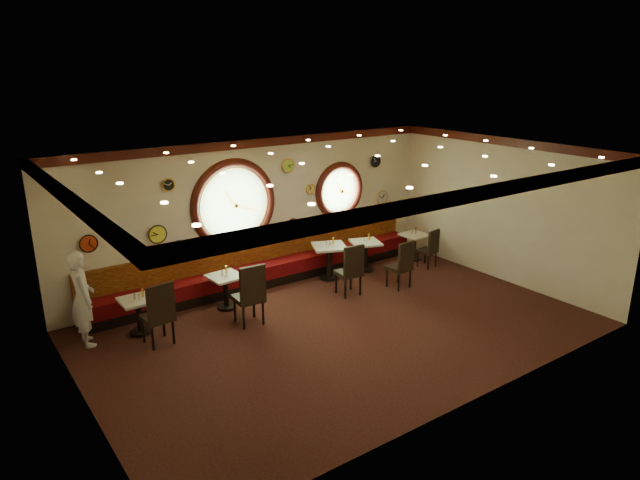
# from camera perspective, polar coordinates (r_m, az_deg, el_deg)

# --- Properties ---
(floor) EXTENTS (9.00, 6.00, 0.00)m
(floor) POSITION_cam_1_polar(r_m,az_deg,el_deg) (10.74, 2.13, -8.79)
(floor) COLOR black
(floor) RESTS_ON ground
(ceiling) EXTENTS (9.00, 6.00, 0.02)m
(ceiling) POSITION_cam_1_polar(r_m,az_deg,el_deg) (9.76, 2.34, 8.32)
(ceiling) COLOR #B29232
(ceiling) RESTS_ON wall_back
(wall_back) EXTENTS (9.00, 0.02, 3.20)m
(wall_back) POSITION_cam_1_polar(r_m,az_deg,el_deg) (12.55, -6.16, 2.82)
(wall_back) COLOR beige
(wall_back) RESTS_ON floor
(wall_front) EXTENTS (9.00, 0.02, 3.20)m
(wall_front) POSITION_cam_1_polar(r_m,az_deg,el_deg) (8.13, 15.30, -5.97)
(wall_front) COLOR beige
(wall_front) RESTS_ON floor
(wall_left) EXTENTS (0.02, 6.00, 3.20)m
(wall_left) POSITION_cam_1_polar(r_m,az_deg,el_deg) (8.36, -23.20, -6.14)
(wall_left) COLOR beige
(wall_left) RESTS_ON floor
(wall_right) EXTENTS (0.02, 6.00, 3.20)m
(wall_right) POSITION_cam_1_polar(r_m,az_deg,el_deg) (13.27, 17.84, 2.87)
(wall_right) COLOR beige
(wall_right) RESTS_ON floor
(molding_back) EXTENTS (9.00, 0.10, 0.18)m
(molding_back) POSITION_cam_1_polar(r_m,az_deg,el_deg) (12.22, -6.27, 9.64)
(molding_back) COLOR #3C100A
(molding_back) RESTS_ON wall_back
(molding_front) EXTENTS (9.00, 0.10, 0.18)m
(molding_front) POSITION_cam_1_polar(r_m,az_deg,el_deg) (7.70, 15.90, 4.53)
(molding_front) COLOR #3C100A
(molding_front) RESTS_ON wall_back
(molding_left) EXTENTS (0.10, 6.00, 0.18)m
(molding_left) POSITION_cam_1_polar(r_m,az_deg,el_deg) (7.93, -24.13, 4.02)
(molding_left) COLOR #3C100A
(molding_left) RESTS_ON wall_back
(molding_right) EXTENTS (0.10, 6.00, 0.18)m
(molding_right) POSITION_cam_1_polar(r_m,az_deg,el_deg) (12.96, 18.33, 9.32)
(molding_right) COLOR #3C100A
(molding_right) RESTS_ON wall_back
(banquette_base) EXTENTS (8.00, 0.55, 0.20)m
(banquette_base) POSITION_cam_1_polar(r_m,az_deg,el_deg) (12.78, -5.32, -3.96)
(banquette_base) COLOR black
(banquette_base) RESTS_ON floor
(banquette_seat) EXTENTS (8.00, 0.55, 0.30)m
(banquette_seat) POSITION_cam_1_polar(r_m,az_deg,el_deg) (12.69, -5.36, -2.91)
(banquette_seat) COLOR #57070C
(banquette_seat) RESTS_ON banquette_base
(banquette_back) EXTENTS (8.00, 0.10, 0.55)m
(banquette_back) POSITION_cam_1_polar(r_m,az_deg,el_deg) (12.74, -5.91, -0.94)
(banquette_back) COLOR #5B0D07
(banquette_back) RESTS_ON wall_back
(porthole_left_glass) EXTENTS (1.66, 0.02, 1.66)m
(porthole_left_glass) POSITION_cam_1_polar(r_m,az_deg,el_deg) (12.21, -8.64, 3.52)
(porthole_left_glass) COLOR #A3D27E
(porthole_left_glass) RESTS_ON wall_back
(porthole_left_frame) EXTENTS (1.98, 0.18, 1.98)m
(porthole_left_frame) POSITION_cam_1_polar(r_m,az_deg,el_deg) (12.20, -8.61, 3.51)
(porthole_left_frame) COLOR #3C100A
(porthole_left_frame) RESTS_ON wall_back
(porthole_left_ring) EXTENTS (1.61, 0.03, 1.61)m
(porthole_left_ring) POSITION_cam_1_polar(r_m,az_deg,el_deg) (12.17, -8.54, 3.48)
(porthole_left_ring) COLOR gold
(porthole_left_ring) RESTS_ON wall_back
(porthole_right_glass) EXTENTS (1.10, 0.02, 1.10)m
(porthole_right_glass) POSITION_cam_1_polar(r_m,az_deg,el_deg) (13.67, 1.90, 4.98)
(porthole_right_glass) COLOR #A3D27E
(porthole_right_glass) RESTS_ON wall_back
(porthole_right_frame) EXTENTS (1.38, 0.18, 1.38)m
(porthole_right_frame) POSITION_cam_1_polar(r_m,az_deg,el_deg) (13.66, 1.93, 4.97)
(porthole_right_frame) COLOR #3C100A
(porthole_right_frame) RESTS_ON wall_back
(porthole_right_ring) EXTENTS (1.09, 0.03, 1.09)m
(porthole_right_ring) POSITION_cam_1_polar(r_m,az_deg,el_deg) (13.64, 2.01, 4.95)
(porthole_right_ring) COLOR gold
(porthole_right_ring) RESTS_ON wall_back
(wall_clock_0) EXTENTS (0.28, 0.03, 0.28)m
(wall_clock_0) POSITION_cam_1_polar(r_m,az_deg,el_deg) (14.22, 5.57, 7.85)
(wall_clock_0) COLOR black
(wall_clock_0) RESTS_ON wall_back
(wall_clock_1) EXTENTS (0.22, 0.03, 0.22)m
(wall_clock_1) POSITION_cam_1_polar(r_m,az_deg,el_deg) (13.13, -0.97, 5.13)
(wall_clock_1) COLOR gold
(wall_clock_1) RESTS_ON wall_back
(wall_clock_2) EXTENTS (0.34, 0.03, 0.34)m
(wall_clock_2) POSITION_cam_1_polar(r_m,az_deg,el_deg) (14.56, 6.21, 4.25)
(wall_clock_2) COLOR silver
(wall_clock_2) RESTS_ON wall_back
(wall_clock_3) EXTENTS (0.36, 0.03, 0.36)m
(wall_clock_3) POSITION_cam_1_polar(r_m,az_deg,el_deg) (11.64, -15.94, 0.56)
(wall_clock_3) COLOR #F6F336
(wall_clock_3) RESTS_ON wall_back
(wall_clock_4) EXTENTS (0.24, 0.03, 0.24)m
(wall_clock_4) POSITION_cam_1_polar(r_m,az_deg,el_deg) (11.51, -14.93, 5.34)
(wall_clock_4) COLOR black
(wall_clock_4) RESTS_ON wall_back
(wall_clock_5) EXTENTS (0.20, 0.03, 0.20)m
(wall_clock_5) POSITION_cam_1_polar(r_m,az_deg,el_deg) (11.85, -14.02, -0.50)
(wall_clock_5) COLOR silver
(wall_clock_5) RESTS_ON wall_back
(wall_clock_6) EXTENTS (0.32, 0.03, 0.32)m
(wall_clock_6) POSITION_cam_1_polar(r_m,az_deg,el_deg) (11.29, -22.15, -0.33)
(wall_clock_6) COLOR red
(wall_clock_6) RESTS_ON wall_back
(wall_clock_7) EXTENTS (0.30, 0.03, 0.30)m
(wall_clock_7) POSITION_cam_1_polar(r_m,az_deg,el_deg) (12.69, -3.24, 7.44)
(wall_clock_7) COLOR #A0CD40
(wall_clock_7) RESTS_ON wall_back
(wall_clock_8) EXTENTS (0.24, 0.03, 0.24)m
(wall_clock_8) POSITION_cam_1_polar(r_m,az_deg,el_deg) (13.04, -2.77, 1.63)
(wall_clock_8) COLOR red
(wall_clock_8) RESTS_ON wall_back
(table_a) EXTENTS (0.62, 0.62, 0.68)m
(table_a) POSITION_cam_1_polar(r_m,az_deg,el_deg) (10.87, -17.66, -6.85)
(table_a) COLOR black
(table_a) RESTS_ON floor
(table_b) EXTENTS (0.68, 0.68, 0.70)m
(table_b) POSITION_cam_1_polar(r_m,az_deg,el_deg) (11.54, -9.41, -4.72)
(table_b) COLOR black
(table_b) RESTS_ON floor
(table_c) EXTENTS (0.95, 0.95, 0.79)m
(table_c) POSITION_cam_1_polar(r_m,az_deg,el_deg) (12.91, 0.93, -1.77)
(table_c) COLOR black
(table_c) RESTS_ON floor
(table_d) EXTENTS (0.83, 0.83, 0.71)m
(table_d) POSITION_cam_1_polar(r_m,az_deg,el_deg) (13.46, 4.56, -1.23)
(table_d) COLOR black
(table_d) RESTS_ON floor
(table_e) EXTENTS (0.62, 0.62, 0.66)m
(table_e) POSITION_cam_1_polar(r_m,az_deg,el_deg) (14.36, 9.40, -0.35)
(table_e) COLOR black
(table_e) RESTS_ON floor
(chair_a) EXTENTS (0.52, 0.52, 0.72)m
(chair_a) POSITION_cam_1_polar(r_m,az_deg,el_deg) (10.23, -15.81, -6.76)
(chair_a) COLOR black
(chair_a) RESTS_ON floor
(chair_b) EXTENTS (0.54, 0.54, 0.75)m
(chair_b) POSITION_cam_1_polar(r_m,az_deg,el_deg) (10.64, -6.97, -5.08)
(chair_b) COLOR black
(chair_b) RESTS_ON floor
(chair_c) EXTENTS (0.52, 0.52, 0.70)m
(chair_c) POSITION_cam_1_polar(r_m,az_deg,el_deg) (11.92, 3.12, -2.69)
(chair_c) COLOR black
(chair_c) RESTS_ON floor
(chair_d) EXTENTS (0.48, 0.48, 0.67)m
(chair_d) POSITION_cam_1_polar(r_m,az_deg,el_deg) (12.42, 8.26, -2.17)
(chair_d) COLOR black
(chair_d) RESTS_ON floor
(chair_e) EXTENTS (0.46, 0.46, 0.58)m
(chair_e) POSITION_cam_1_polar(r_m,az_deg,el_deg) (13.84, 10.98, -0.59)
(chair_e) COLOR black
(chair_e) RESTS_ON floor
(condiment_a_salt) EXTENTS (0.04, 0.04, 0.10)m
(condiment_a_salt) POSITION_cam_1_polar(r_m,az_deg,el_deg) (10.75, -18.06, -5.41)
(condiment_a_salt) COLOR #BBBCBF
(condiment_a_salt) RESTS_ON table_a
(condiment_b_salt) EXTENTS (0.04, 0.04, 0.11)m
(condiment_b_salt) POSITION_cam_1_polar(r_m,az_deg,el_deg) (11.45, -9.77, -3.24)
(condiment_b_salt) COLOR #BBBBBF
(condiment_b_salt) RESTS_ON table_b
(condiment_c_salt) EXTENTS (0.03, 0.03, 0.09)m
(condiment_c_salt) POSITION_cam_1_polar(r_m,az_deg,el_deg) (12.80, 0.66, -0.36)
(condiment_c_salt) COLOR silver
(condiment_c_salt) RESTS_ON table_c
(condiment_d_salt) EXTENTS (0.03, 0.03, 0.09)m
(condiment_d_salt) POSITION_cam_1_polar(r_m,az_deg,el_deg) (13.37, 4.45, 0.03)
(condiment_d_salt) COLOR silver
(condiment_d_salt) RESTS_ON table_d
(condiment_a_pepper) EXTENTS (0.04, 0.04, 0.10)m
(condiment_a_pepper) POSITION_cam_1_polar(r_m,az_deg,el_deg) (10.70, -17.66, -5.48)
(condiment_a_pepper) COLOR silver
(condiment_a_pepper) RESTS_ON table_a
(condiment_b_pepper) EXTENTS (0.03, 0.03, 0.09)m
(condiment_b_pepper) POSITION_cam_1_polar(r_m,az_deg,el_deg) (11.37, -9.38, -3.41)
(condiment_b_pepper) COLOR silver
(condiment_b_pepper) RESTS_ON table_b
(condiment_c_pepper) EXTENTS (0.04, 0.04, 0.10)m
(condiment_c_pepper) POSITION_cam_1_polar(r_m,az_deg,el_deg) (12.80, 0.99, -0.34)
(condiment_c_pepper) COLOR silver
(condiment_c_pepper) RESTS_ON table_c
(condiment_d_pepper) EXTENTS (0.04, 0.04, 0.10)m
(condiment_d_pepper) POSITION_cam_1_polar(r_m,az_deg,el_deg) (13.33, 4.70, -0.01)
(condiment_d_pepper) COLOR silver
(condiment_d_pepper) RESTS_ON table_d
(condiment_a_bottle) EXTENTS (0.05, 0.05, 0.15)m
(condiment_a_bottle) POSITION_cam_1_polar(r_m,az_deg,el_deg) (10.81, -17.32, -5.07)
(condiment_a_bottle) COLOR gold
(condiment_a_bottle) RESTS_ON table_a
(condiment_b_bottle) EXTENTS (0.05, 0.05, 0.17)m
(condiment_b_bottle) POSITION_cam_1_polar(r_m,az_deg,el_deg) (11.50, -9.36, -2.97)
(condiment_b_bottle) COLOR gold
(condiment_b_bottle) RESTS_ON table_b
(condiment_c_bottle) EXTENTS (0.05, 0.05, 0.16)m
(condiment_c_bottle) POSITION_cam_1_polar(r_m,az_deg,el_deg) (12.90, 1.32, -0.06)
(condiment_c_bottle) COLOR gold
(condiment_c_bottle) RESTS_ON table_c
(condiment_d_bottle) EXTENTS (0.05, 0.05, 0.17)m
(condiment_d_bottle) POSITION_cam_1_polar(r_m,az_deg,el_deg) (13.48, 4.91, 0.33)
(condiment_d_bottle) COLOR yellow
(condiment_d_bottle) RESTS_ON table_d
(condiment_e_salt) EXTENTS (0.03, 0.03, 0.09)m
(condiment_e_salt) POSITION_cam_1_polar(r_m,az_deg,el_deg) (14.28, 9.20, 0.78)
(condiment_e_salt) COLOR silver
(condiment_e_salt) RESTS_ON table_e
(condiment_e_pepper) EXTENTS (0.04, 0.04, 0.11)m
(condiment_e_pepper) POSITION_cam_1_polar(r_m,az_deg,el_deg) (14.26, 9.55, 0.78)
(condiment_e_pepper) COLOR silver
(condiment_e_pepper) RESTS_ON table_e
(condiment_e_bottle) EXTENTS (0.04, 0.04, 0.14)m
(condiment_e_bottle) POSITION_cam_1_polar(r_m,az_deg,el_deg) (14.39, 9.56, 1.01)
(condiment_e_bottle) COLOR gold
(condiment_e_bottle) RESTS_ON table_e
(waiter) EXTENTS (0.42, 0.63, 1.72)m
(waiter) POSITION_cam_1_polar(r_m,az_deg,el_deg) (10.64, -22.69, -5.38)
(waiter) COLOR white
(waiter) RESTS_ON floor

